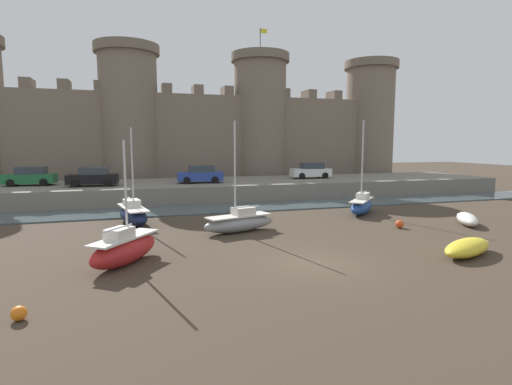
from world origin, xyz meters
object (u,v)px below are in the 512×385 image
(sailboat_near_channel_right, at_px, (362,205))
(mooring_buoy_near_shore, at_px, (19,313))
(car_quay_centre_west, at_px, (93,177))
(rowboat_midflat_centre, at_px, (467,219))
(sailboat_near_channel_left, at_px, (125,248))
(car_quay_west, at_px, (30,176))
(sailboat_foreground_right, at_px, (133,214))
(car_quay_centre_east, at_px, (200,174))
(sailboat_foreground_centre, at_px, (239,222))
(rowboat_midflat_left, at_px, (467,247))
(car_quay_east, at_px, (311,171))
(mooring_buoy_near_channel, at_px, (400,224))

(sailboat_near_channel_right, height_order, mooring_buoy_near_shore, sailboat_near_channel_right)
(sailboat_near_channel_right, height_order, car_quay_centre_west, sailboat_near_channel_right)
(car_quay_centre_west, bearing_deg, rowboat_midflat_centre, -34.89)
(sailboat_near_channel_left, height_order, car_quay_west, sailboat_near_channel_left)
(sailboat_foreground_right, height_order, car_quay_centre_east, sailboat_foreground_right)
(sailboat_near_channel_left, xyz_separation_m, sailboat_foreground_centre, (6.23, 4.74, -0.09))
(rowboat_midflat_left, bearing_deg, sailboat_foreground_centre, 138.18)
(rowboat_midflat_left, height_order, car_quay_centre_west, car_quay_centre_west)
(car_quay_east, height_order, car_quay_west, same)
(sailboat_foreground_centre, xyz_separation_m, car_quay_east, (11.93, 16.09, 1.73))
(rowboat_midflat_centre, bearing_deg, rowboat_midflat_left, -134.46)
(sailboat_foreground_right, distance_m, rowboat_midflat_left, 19.00)
(sailboat_near_channel_left, xyz_separation_m, mooring_buoy_near_channel, (15.86, 2.88, -0.44))
(sailboat_near_channel_left, height_order, sailboat_foreground_centre, sailboat_foreground_centre)
(car_quay_centre_east, height_order, car_quay_west, same)
(rowboat_midflat_left, relative_size, sailboat_near_channel_right, 0.57)
(sailboat_foreground_right, bearing_deg, sailboat_foreground_centre, -34.85)
(sailboat_foreground_right, bearing_deg, car_quay_centre_west, 107.73)
(sailboat_near_channel_right, distance_m, car_quay_centre_east, 15.14)
(car_quay_centre_east, height_order, car_quay_east, same)
(sailboat_foreground_centre, relative_size, car_quay_west, 1.53)
(sailboat_foreground_right, bearing_deg, car_quay_east, 33.85)
(car_quay_east, bearing_deg, car_quay_centre_east, -172.03)
(sailboat_foreground_centre, bearing_deg, sailboat_near_channel_right, 17.87)
(rowboat_midflat_left, bearing_deg, car_quay_centre_west, 129.09)
(sailboat_foreground_right, xyz_separation_m, car_quay_east, (17.84, 11.97, 1.67))
(sailboat_near_channel_right, height_order, car_quay_centre_east, sailboat_near_channel_right)
(sailboat_near_channel_left, bearing_deg, mooring_buoy_near_shore, -119.93)
(rowboat_midflat_centre, bearing_deg, car_quay_east, 97.70)
(mooring_buoy_near_channel, relative_size, car_quay_centre_east, 0.12)
(car_quay_east, height_order, car_quay_centre_west, same)
(rowboat_midflat_left, distance_m, mooring_buoy_near_channel, 6.08)
(car_quay_west, bearing_deg, car_quay_centre_west, -21.45)
(car_quay_centre_west, xyz_separation_m, car_quay_west, (-5.25, 2.06, 0.00))
(rowboat_midflat_left, height_order, mooring_buoy_near_channel, rowboat_midflat_left)
(rowboat_midflat_left, height_order, sailboat_near_channel_right, sailboat_near_channel_right)
(car_quay_centre_east, relative_size, car_quay_east, 1.00)
(mooring_buoy_near_shore, xyz_separation_m, car_quay_centre_west, (-0.11, 23.85, 2.10))
(sailboat_near_channel_left, xyz_separation_m, car_quay_west, (-8.17, 21.03, 1.63))
(sailboat_near_channel_left, relative_size, sailboat_near_channel_right, 0.77)
(sailboat_near_channel_left, bearing_deg, car_quay_west, 111.23)
(sailboat_near_channel_left, xyz_separation_m, rowboat_midflat_left, (15.04, -3.15, -0.29))
(sailboat_near_channel_left, distance_m, rowboat_midflat_centre, 20.79)
(sailboat_foreground_centre, bearing_deg, car_quay_centre_east, 89.81)
(sailboat_foreground_right, bearing_deg, car_quay_centre_east, 59.95)
(sailboat_near_channel_left, distance_m, car_quay_centre_west, 19.26)
(car_quay_west, bearing_deg, rowboat_midflat_centre, -32.69)
(sailboat_foreground_right, height_order, car_quay_centre_west, sailboat_foreground_right)
(car_quay_centre_west, bearing_deg, car_quay_centre_east, 1.22)
(mooring_buoy_near_channel, height_order, mooring_buoy_near_shore, mooring_buoy_near_channel)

